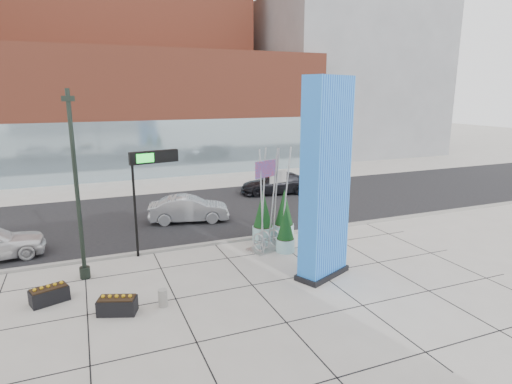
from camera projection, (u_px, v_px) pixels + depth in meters
name	position (u px, v px, depth m)	size (l,w,h in m)	color
ground	(220.00, 279.00, 17.17)	(160.00, 160.00, 0.00)	#9E9991
street_asphalt	(170.00, 215.00, 26.17)	(80.00, 12.00, 0.02)	black
curb_edge	(195.00, 246.00, 20.76)	(80.00, 0.30, 0.12)	gray
tower_podium	(143.00, 112.00, 40.61)	(34.00, 10.00, 11.00)	brown
tower_glass_front	(153.00, 150.00, 36.97)	(34.00, 0.60, 5.00)	#8CA5B2
building_grey_parking	(339.00, 79.00, 53.57)	(20.00, 18.00, 18.00)	slate
blue_pylon	(325.00, 184.00, 16.67)	(2.61, 1.94, 7.94)	#0C3BB6
lamp_post	(78.00, 205.00, 16.60)	(0.47, 0.41, 7.48)	black
public_art_sculpture	(270.00, 223.00, 20.35)	(2.36, 1.65, 4.87)	#AFB1B4
concrete_bollard	(163.00, 298.00, 14.93)	(0.32, 0.32, 0.63)	gray
overhead_street_sign	(151.00, 167.00, 18.95)	(2.25, 0.65, 4.79)	black
round_planter_east	(284.00, 215.00, 21.84)	(1.02, 1.02, 2.56)	#97C8CB
round_planter_mid	(263.00, 217.00, 21.40)	(1.05, 1.05, 2.64)	#97C8CB
round_planter_west	(285.00, 230.00, 19.96)	(0.88, 0.88, 2.21)	#97C8CB
box_planter_north	(49.00, 294.00, 15.21)	(1.39, 1.01, 0.69)	black
box_planter_south	(117.00, 305.00, 14.45)	(1.41, 1.03, 0.70)	black
car_silver_mid	(189.00, 209.00, 24.65)	(1.58, 4.53, 1.49)	#9D9FA4
car_dark_east	(276.00, 183.00, 31.55)	(2.13, 5.24, 1.52)	black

